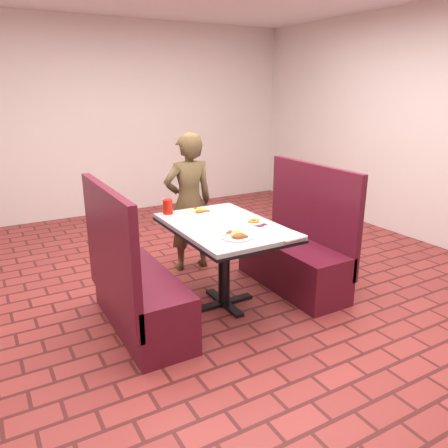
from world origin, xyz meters
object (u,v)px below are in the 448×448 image
(booth_bench_right, at_px, (296,254))
(near_dinner_plate, at_px, (236,234))
(plantain_plate, at_px, (254,222))
(dining_table, at_px, (224,235))
(diner_person, at_px, (189,203))
(red_tumbler, at_px, (168,207))
(far_dinner_plate, at_px, (200,210))
(booth_bench_left, at_px, (136,290))

(booth_bench_right, height_order, near_dinner_plate, booth_bench_right)
(plantain_plate, bearing_deg, dining_table, 157.08)
(booth_bench_right, bearing_deg, near_dinner_plate, -158.51)
(dining_table, relative_size, booth_bench_right, 1.01)
(diner_person, distance_m, red_tumbler, 0.56)
(dining_table, relative_size, red_tumbler, 9.14)
(dining_table, distance_m, booth_bench_right, 0.86)
(red_tumbler, bearing_deg, near_dinner_plate, -77.78)
(plantain_plate, relative_size, red_tumbler, 1.29)
(near_dinner_plate, height_order, far_dinner_plate, near_dinner_plate)
(near_dinner_plate, bearing_deg, diner_person, 80.91)
(booth_bench_left, bearing_deg, plantain_plate, -5.47)
(booth_bench_right, bearing_deg, far_dinner_plate, 152.93)
(booth_bench_right, height_order, diner_person, diner_person)
(plantain_plate, bearing_deg, far_dinner_plate, 115.92)
(near_dinner_plate, relative_size, far_dinner_plate, 1.02)
(red_tumbler, bearing_deg, plantain_plate, -50.53)
(diner_person, bearing_deg, far_dinner_plate, 79.58)
(booth_bench_right, height_order, plantain_plate, booth_bench_right)
(diner_person, bearing_deg, booth_bench_left, 49.07)
(diner_person, height_order, plantain_plate, diner_person)
(dining_table, xyz_separation_m, booth_bench_left, (-0.80, 0.00, -0.32))
(dining_table, distance_m, near_dinner_plate, 0.38)
(dining_table, xyz_separation_m, diner_person, (0.11, 0.92, 0.06))
(far_dinner_plate, xyz_separation_m, plantain_plate, (0.25, -0.52, -0.01))
(dining_table, height_order, near_dinner_plate, near_dinner_plate)
(booth_bench_left, xyz_separation_m, near_dinner_plate, (0.71, -0.35, 0.45))
(far_dinner_plate, bearing_deg, dining_table, -87.74)
(dining_table, xyz_separation_m, far_dinner_plate, (-0.02, 0.42, 0.12))
(booth_bench_left, relative_size, plantain_plate, 7.02)
(booth_bench_right, xyz_separation_m, near_dinner_plate, (-0.89, -0.35, 0.45))
(dining_table, bearing_deg, diner_person, 83.17)
(diner_person, bearing_deg, booth_bench_right, 130.43)
(diner_person, height_order, far_dinner_plate, diner_person)
(booth_bench_right, xyz_separation_m, diner_person, (-0.69, 0.92, 0.39))
(dining_table, xyz_separation_m, booth_bench_right, (0.80, 0.00, -0.32))
(near_dinner_plate, bearing_deg, far_dinner_plate, 84.29)
(plantain_plate, bearing_deg, red_tumbler, 129.47)
(plantain_plate, bearing_deg, booth_bench_left, 174.53)
(diner_person, xyz_separation_m, plantain_plate, (0.12, -1.02, 0.05))
(diner_person, distance_m, near_dinner_plate, 1.29)
(booth_bench_left, relative_size, far_dinner_plate, 4.92)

